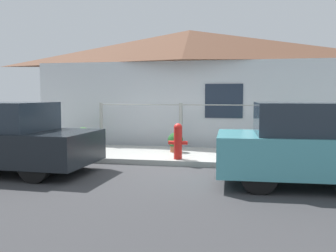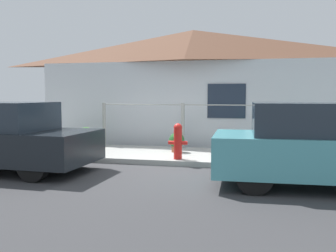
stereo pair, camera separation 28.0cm
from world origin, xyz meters
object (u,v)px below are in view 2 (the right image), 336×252
potted_plant_by_fence (86,136)px  car_right (318,146)px  fire_hydrant (178,140)px  potted_plant_near_hydrant (177,142)px  potted_plant_corner (304,146)px  car_left (4,137)px

potted_plant_by_fence → car_right: bearing=-27.1°
car_right → potted_plant_by_fence: car_right is taller
fire_hydrant → potted_plant_by_fence: bearing=154.8°
car_right → potted_plant_near_hydrant: size_ratio=7.29×
car_right → potted_plant_corner: 2.65m
fire_hydrant → potted_plant_near_hydrant: (-0.26, 1.05, -0.16)m
car_right → potted_plant_by_fence: 6.60m
car_right → potted_plant_by_fence: bearing=150.6°
car_left → fire_hydrant: 3.83m
car_right → potted_plant_near_hydrant: 4.08m
car_left → potted_plant_near_hydrant: 4.18m
car_left → potted_plant_by_fence: 3.05m
car_left → fire_hydrant: (3.49, 1.58, -0.16)m
potted_plant_near_hydrant → potted_plant_by_fence: 2.79m
car_left → car_right: size_ratio=1.04×
car_left → potted_plant_by_fence: (0.47, 3.00, -0.28)m
car_right → potted_plant_corner: (0.08, 2.62, -0.35)m
car_left → potted_plant_near_hydrant: car_left is taller
fire_hydrant → potted_plant_corner: size_ratio=1.70×
car_right → potted_plant_near_hydrant: bearing=137.4°
car_left → potted_plant_by_fence: size_ratio=6.76×
potted_plant_near_hydrant → fire_hydrant: bearing=-76.3°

